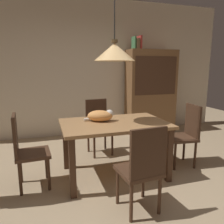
# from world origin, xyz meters

# --- Properties ---
(ground) EXTENTS (10.00, 10.00, 0.00)m
(ground) POSITION_xyz_m (0.00, 0.00, 0.00)
(ground) COLOR tan
(back_wall) EXTENTS (6.40, 0.10, 2.90)m
(back_wall) POSITION_xyz_m (0.00, 2.65, 1.45)
(back_wall) COLOR beige
(back_wall) RESTS_ON ground
(dining_table) EXTENTS (1.40, 0.90, 0.75)m
(dining_table) POSITION_xyz_m (-0.05, 0.54, 0.65)
(dining_table) COLOR #A87A4C
(dining_table) RESTS_ON ground
(chair_left_side) EXTENTS (0.43, 0.43, 0.93)m
(chair_left_side) POSITION_xyz_m (-1.18, 0.53, 0.51)
(chair_left_side) COLOR #472D1E
(chair_left_side) RESTS_ON ground
(chair_near_front) EXTENTS (0.44, 0.44, 0.93)m
(chair_near_front) POSITION_xyz_m (-0.04, -0.34, 0.51)
(chair_near_front) COLOR #472D1E
(chair_near_front) RESTS_ON ground
(chair_right_side) EXTENTS (0.44, 0.44, 0.93)m
(chair_right_side) POSITION_xyz_m (1.08, 0.53, 0.51)
(chair_right_side) COLOR #472D1E
(chair_right_side) RESTS_ON ground
(chair_far_back) EXTENTS (0.44, 0.44, 0.93)m
(chair_far_back) POSITION_xyz_m (-0.06, 1.42, 0.51)
(chair_far_back) COLOR #472D1E
(chair_far_back) RESTS_ON ground
(cat_sleeping) EXTENTS (0.41, 0.33, 0.16)m
(cat_sleeping) POSITION_xyz_m (-0.21, 0.65, 0.83)
(cat_sleeping) COLOR #E59951
(cat_sleeping) RESTS_ON dining_table
(pendant_lamp) EXTENTS (0.52, 0.52, 1.30)m
(pendant_lamp) POSITION_xyz_m (-0.05, 0.54, 1.66)
(pendant_lamp) COLOR #E5B775
(hutch_bookcase) EXTENTS (1.12, 0.45, 1.85)m
(hutch_bookcase) POSITION_xyz_m (1.39, 2.32, 0.89)
(hutch_bookcase) COLOR brown
(hutch_bookcase) RESTS_ON ground
(book_green_slim) EXTENTS (0.03, 0.20, 0.26)m
(book_green_slim) POSITION_xyz_m (0.96, 2.32, 1.98)
(book_green_slim) COLOR #427A4C
(book_green_slim) RESTS_ON hutch_bookcase
(book_brown_thick) EXTENTS (0.06, 0.24, 0.22)m
(book_brown_thick) POSITION_xyz_m (1.02, 2.32, 1.96)
(book_brown_thick) COLOR brown
(book_brown_thick) RESTS_ON hutch_bookcase
(book_red_tall) EXTENTS (0.04, 0.22, 0.28)m
(book_red_tall) POSITION_xyz_m (1.09, 2.32, 1.99)
(book_red_tall) COLOR #B73833
(book_red_tall) RESTS_ON hutch_bookcase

